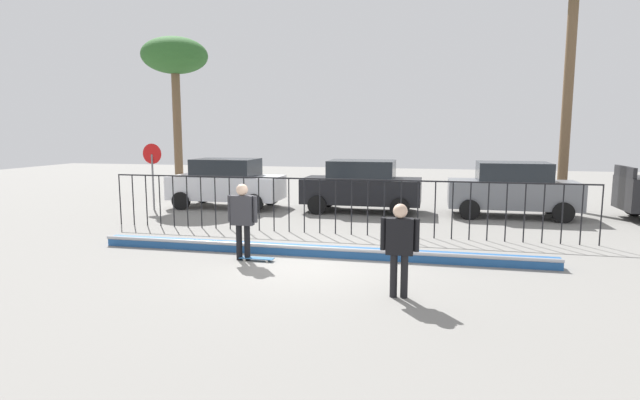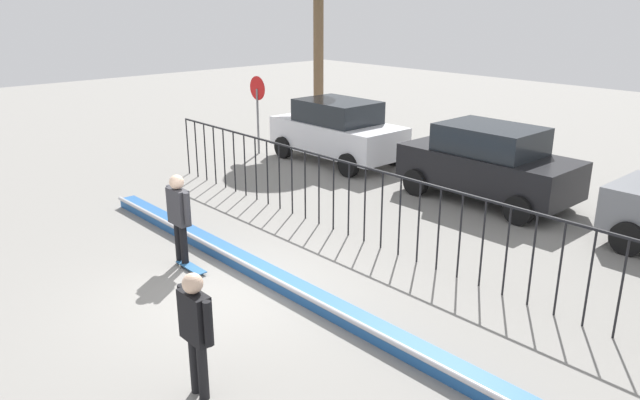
% 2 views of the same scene
% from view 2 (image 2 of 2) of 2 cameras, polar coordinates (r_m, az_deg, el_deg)
% --- Properties ---
extents(ground_plane, '(60.00, 60.00, 0.00)m').
position_cam_2_polar(ground_plane, '(10.67, -8.87, -8.58)').
color(ground_plane, gray).
extents(bowl_coping_ledge, '(11.00, 0.40, 0.27)m').
position_cam_2_polar(bowl_coping_ledge, '(11.03, -5.38, -6.79)').
color(bowl_coping_ledge, '#235699').
rests_on(bowl_coping_ledge, ground).
extents(perimeter_fence, '(14.04, 0.04, 1.61)m').
position_cam_2_polar(perimeter_fence, '(12.34, 4.27, 0.45)').
color(perimeter_fence, black).
rests_on(perimeter_fence, ground).
extents(skateboarder, '(0.72, 0.27, 1.77)m').
position_cam_2_polar(skateboarder, '(11.48, -13.17, -1.09)').
color(skateboarder, black).
rests_on(skateboarder, ground).
extents(skateboard, '(0.80, 0.20, 0.07)m').
position_cam_2_polar(skateboard, '(11.58, -12.06, -6.20)').
color(skateboard, '#26598C').
rests_on(skateboard, ground).
extents(camera_operator, '(0.69, 0.26, 1.70)m').
position_cam_2_polar(camera_operator, '(7.71, -11.65, -11.39)').
color(camera_operator, black).
rests_on(camera_operator, ground).
extents(parked_car_white, '(4.30, 2.12, 1.90)m').
position_cam_2_polar(parked_car_white, '(18.67, 1.63, 6.56)').
color(parked_car_white, silver).
rests_on(parked_car_white, ground).
extents(parked_car_black, '(4.30, 2.12, 1.90)m').
position_cam_2_polar(parked_car_black, '(15.48, 15.57, 3.40)').
color(parked_car_black, black).
rests_on(parked_car_black, ground).
extents(stop_sign, '(0.76, 0.07, 2.50)m').
position_cam_2_polar(stop_sign, '(19.67, -5.90, 8.99)').
color(stop_sign, slate).
rests_on(stop_sign, ground).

